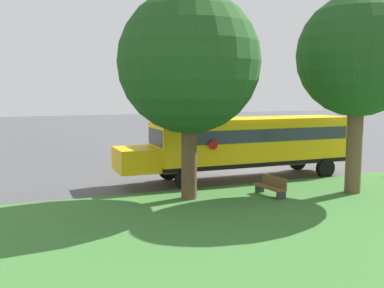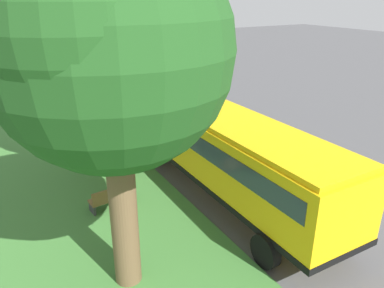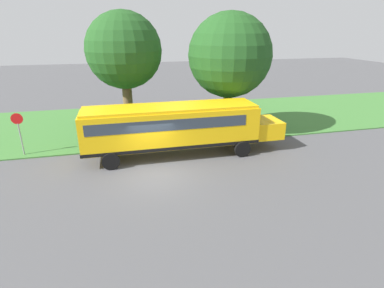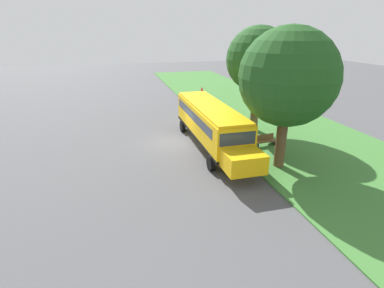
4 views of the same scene
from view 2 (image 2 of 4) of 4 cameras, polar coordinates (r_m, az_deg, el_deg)
name	(u,v)px [view 2 (image 2 of 4)]	position (r m, az deg, el deg)	size (l,w,h in m)	color
ground_plane	(303,196)	(14.93, 16.49, -7.60)	(120.00, 120.00, 0.00)	#4C4C4F
school_bus	(224,147)	(13.69, 4.96, -0.52)	(2.85, 12.42, 3.16)	yellow
car_silver_nearest	(160,76)	(30.83, -4.84, 10.29)	(2.02, 4.40, 1.56)	#B7B7BC
car_tan_middle	(128,62)	(37.56, -9.71, 12.20)	(2.02, 4.40, 1.56)	tan
oak_tree_beside_bus	(104,47)	(7.96, -13.22, 14.14)	(5.24, 5.24, 8.69)	brown
oak_tree_roadside_mid	(97,33)	(15.41, -14.31, 16.04)	(5.81, 5.81, 8.63)	brown
park_bench	(113,197)	(13.60, -12.01, -7.94)	(1.65, 0.68, 0.92)	brown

